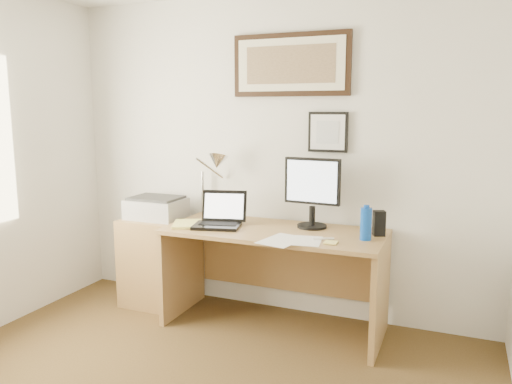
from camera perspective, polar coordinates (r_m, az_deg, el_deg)
The scene contains 17 objects.
wall_back at distance 3.96m, azimuth 1.92°, elevation 4.10°, with size 3.50×0.02×2.50m, color silver.
side_cabinet at distance 4.27m, azimuth -11.44°, elevation -7.81°, with size 0.50×0.40×0.73m, color olive.
water_bottle at distance 3.43m, azimuth 12.45°, elevation -3.58°, with size 0.08×0.08×0.22m, color #0D44B0.
bottle_cap at distance 3.41m, azimuth 12.53°, elevation -1.63°, with size 0.04×0.04×0.02m, color #0D44B0.
speaker at distance 3.57m, azimuth 13.89°, elevation -3.49°, with size 0.08×0.07×0.18m, color black.
paper_sheet_a at distance 3.36m, azimuth 2.95°, elevation -5.52°, with size 0.23×0.33×0.00m, color white.
paper_sheet_b at distance 3.36m, azimuth 5.85°, elevation -5.57°, with size 0.19×0.27×0.00m, color white.
sticky_pad at distance 3.32m, azimuth 8.55°, elevation -5.72°, with size 0.08×0.08×0.01m, color #FFF078.
marker_pen at distance 3.40m, azimuth 7.73°, elevation -5.31°, with size 0.02×0.02×0.14m, color white.
book at distance 3.83m, azimuth -9.41°, elevation -3.64°, with size 0.20×0.27×0.02m, color #E6E16C.
desk at distance 3.79m, azimuth 2.49°, elevation -7.49°, with size 1.60×0.70×0.75m.
laptop at distance 3.76m, azimuth -4.19°, elevation -3.05°, with size 0.39×0.37×0.26m.
lcd_monitor at distance 3.68m, azimuth 6.44°, elevation 0.33°, with size 0.42×0.22×0.52m.
printer at distance 4.19m, azimuth -11.32°, elevation -1.76°, with size 0.44×0.34×0.18m.
desk_lamp at distance 3.96m, azimuth -4.60°, elevation 3.16°, with size 0.29×0.27×0.53m.
picture_large at distance 3.88m, azimuth 3.97°, elevation 14.31°, with size 0.92×0.04×0.47m.
picture_small at distance 3.79m, azimuth 8.22°, elevation 6.79°, with size 0.30×0.03×0.30m.
Camera 1 is at (1.38, -1.70, 1.62)m, focal length 35.00 mm.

